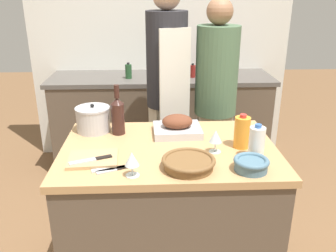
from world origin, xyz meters
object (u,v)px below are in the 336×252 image
knife_bread (112,169)px  person_cook_aproned (167,88)px  condiment_bottle_extra (182,64)px  person_cook_guest (215,98)px  wine_glass_left (132,160)px  roasting_pan (177,127)px  juice_jug (242,132)px  knife_chef (92,160)px  condiment_bottle_short (128,71)px  stand_mixer (209,61)px  stock_pot (93,119)px  condiment_bottle_tall (193,71)px  wicker_basket (189,163)px  knife_paring (114,169)px  cutting_board (93,159)px  wine_glass_right (216,137)px  milk_jug (257,143)px  mixing_bowl (251,164)px  wine_bottle_green (118,115)px

knife_bread → person_cook_aproned: person_cook_aproned is taller
condiment_bottle_extra → person_cook_guest: bearing=-76.9°
wine_glass_left → knife_bread: (-0.11, 0.07, -0.08)m
condiment_bottle_extra → roasting_pan: bearing=-95.9°
roasting_pan → juice_jug: 0.41m
knife_chef → person_cook_aproned: 1.14m
condiment_bottle_short → person_cook_aproned: bearing=-61.3°
wine_glass_left → stand_mixer: stand_mixer is taller
stock_pot → condiment_bottle_tall: size_ratio=1.60×
knife_chef → wine_glass_left: bearing=-33.4°
wicker_basket → knife_paring: size_ratio=1.64×
wicker_basket → cutting_board: (-0.48, 0.11, -0.02)m
knife_paring → person_cook_guest: 1.28m
wine_glass_right → roasting_pan: bearing=124.9°
roasting_pan → milk_jug: milk_jug is taller
person_cook_aproned → milk_jug: bearing=-89.1°
milk_jug → person_cook_aproned: 1.11m
roasting_pan → stock_pot: bearing=172.2°
mixing_bowl → wine_glass_right: wine_glass_right is taller
roasting_pan → wine_glass_left: bearing=-116.0°
wine_bottle_green → wine_glass_right: 0.62m
condiment_bottle_tall → juice_jug: bearing=-86.0°
knife_bread → condiment_bottle_extra: condiment_bottle_extra is taller
cutting_board → stock_pot: 0.42m
cutting_board → wine_glass_left: bearing=-38.8°
wicker_basket → person_cook_aproned: bearing=92.9°
mixing_bowl → condiment_bottle_extra: bearing=95.2°
juice_jug → wine_bottle_green: wine_bottle_green is taller
knife_bread → stand_mixer: bearing=67.6°
knife_paring → wine_glass_left: bearing=-33.2°
roasting_pan → stock_pot: 0.52m
knife_chef → condiment_bottle_tall: (0.70, 1.68, 0.08)m
knife_bread → condiment_bottle_extra: bearing=75.1°
knife_bread → stand_mixer: 2.00m
mixing_bowl → wine_glass_right: size_ratio=1.37×
wicker_basket → stand_mixer: 1.89m
roasting_pan → condiment_bottle_short: condiment_bottle_short is taller
roasting_pan → mixing_bowl: roasting_pan is taller
condiment_bottle_extra → knife_chef: bearing=-108.4°
juice_jug → milk_jug: 0.15m
wine_glass_left → knife_bread: wine_glass_left is taller
wicker_basket → mixing_bowl: mixing_bowl is taller
wine_bottle_green → knife_bread: size_ratio=1.67×
roasting_pan → stock_pot: size_ratio=1.38×
stock_pot → wine_glass_left: 0.64m
milk_jug → juice_jug: bearing=106.6°
juice_jug → condiment_bottle_short: bearing=115.4°
wicker_basket → condiment_bottle_short: size_ratio=1.79×
condiment_bottle_extra → person_cook_aproned: 0.81m
wine_bottle_green → condiment_bottle_short: size_ratio=2.06×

